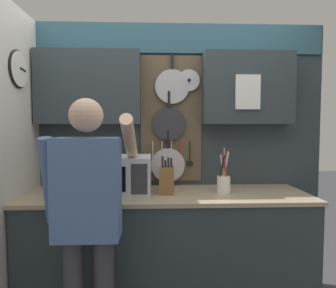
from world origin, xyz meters
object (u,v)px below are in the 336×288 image
Objects in this scene: knife_block at (167,180)px; person at (88,210)px; microwave at (117,175)px; utensil_crock at (224,182)px.

knife_block is 0.18× the size of person.
utensil_crock reaches higher than microwave.
microwave is 0.54m from person.
person reaches higher than microwave.
microwave is 0.83m from utensil_crock.
utensil_crock is (0.44, -0.00, -0.02)m from knife_block.
knife_block is at bearing 0.12° from microwave.
utensil_crock is at bearing -0.01° from knife_block.
knife_block is at bearing 179.99° from utensil_crock.
microwave is at bearing -179.95° from utensil_crock.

